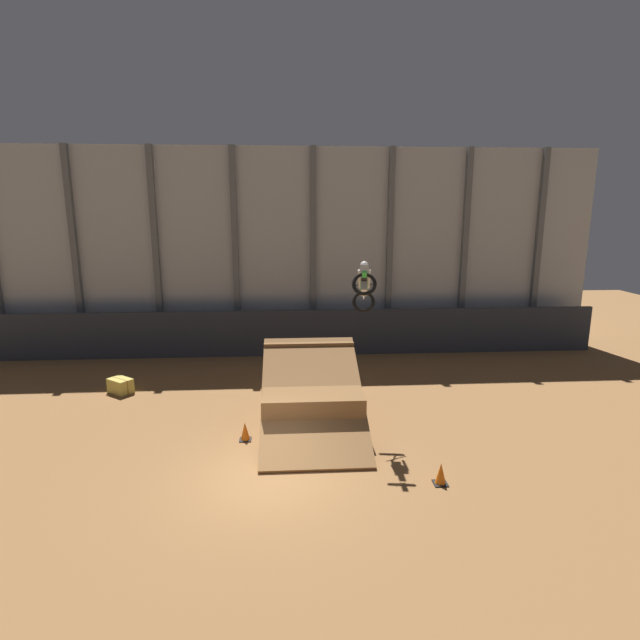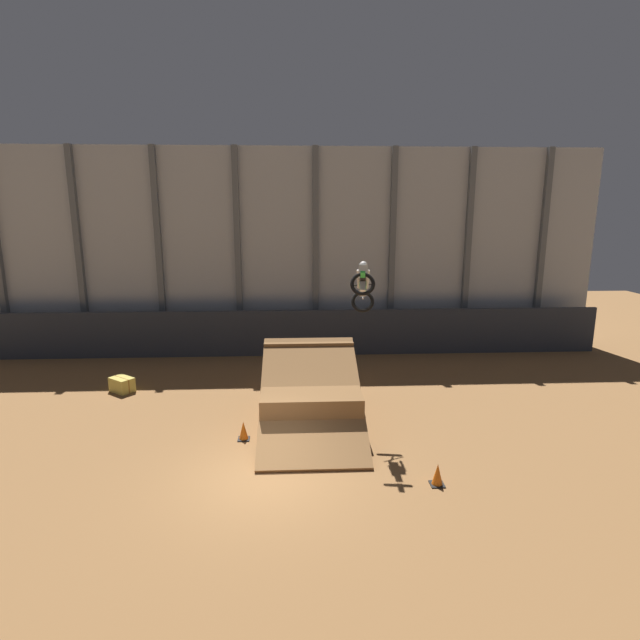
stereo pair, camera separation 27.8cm
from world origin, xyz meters
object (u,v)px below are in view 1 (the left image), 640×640
rider_bike_solo (364,286)px  traffic_cone_near_ramp (245,431)px  traffic_cone_arena_edge (441,474)px  dirt_ramp (311,395)px  hay_bale_trackside (121,386)px

rider_bike_solo → traffic_cone_near_ramp: rider_bike_solo is taller
traffic_cone_near_ramp → traffic_cone_arena_edge: (5.21, -2.86, 0.00)m
dirt_ramp → rider_bike_solo: 4.20m
traffic_cone_near_ramp → traffic_cone_arena_edge: same height
dirt_ramp → hay_bale_trackside: (-7.21, 2.87, -0.54)m
rider_bike_solo → traffic_cone_near_ramp: bearing=-160.1°
rider_bike_solo → traffic_cone_arena_edge: size_ratio=3.03×
traffic_cone_near_ramp → traffic_cone_arena_edge: bearing=-28.8°
rider_bike_solo → traffic_cone_arena_edge: 5.85m
rider_bike_solo → traffic_cone_near_ramp: 5.75m
dirt_ramp → hay_bale_trackside: bearing=158.3°
rider_bike_solo → hay_bale_trackside: (-8.82, 3.67, -4.34)m
dirt_ramp → rider_bike_solo: bearing=-26.3°
dirt_ramp → traffic_cone_near_ramp: size_ratio=9.37×
dirt_ramp → rider_bike_solo: (1.61, -0.79, 3.79)m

